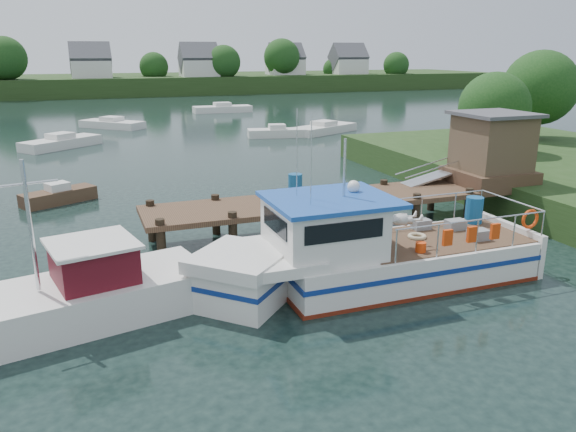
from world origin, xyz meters
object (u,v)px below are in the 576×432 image
object	(u,v)px
lobster_boat	(365,255)
moored_d	(112,124)
work_boat	(60,300)
moored_rowboat	(59,195)
moored_b	(277,132)
moored_c	(324,128)
moored_far	(222,109)
moored_a	(61,142)
dock	(442,168)

from	to	relation	value
lobster_boat	moored_d	distance (m)	41.55
work_boat	moored_rowboat	distance (m)	13.43
moored_b	moored_c	size ratio (longest dim) A/B	0.73
moored_far	moored_c	distance (m)	20.59
moored_a	moored_c	xyz separation A→B (m)	(21.71, 0.41, -0.02)
moored_c	work_boat	bearing A→B (deg)	-142.30
moored_rowboat	moored_c	xyz separation A→B (m)	(21.57, 17.46, 0.03)
dock	lobster_boat	xyz separation A→B (m)	(-6.42, -5.30, -1.25)
moored_rowboat	moored_b	xyz separation A→B (m)	(16.85, 16.54, 0.03)
lobster_boat	moored_c	size ratio (longest dim) A/B	1.63
moored_a	moored_b	bearing A→B (deg)	-20.83
moored_far	dock	bearing A→B (deg)	-106.08
work_boat	moored_b	distance (m)	34.21
work_boat	moored_b	size ratio (longest dim) A/B	1.68
lobster_boat	moored_d	world-z (taller)	lobster_boat
moored_far	moored_a	xyz separation A→B (m)	(-17.52, -20.57, -0.02)
moored_d	lobster_boat	bearing A→B (deg)	-98.43
lobster_boat	moored_a	xyz separation A→B (m)	(-9.20, 30.87, -0.58)
moored_rowboat	moored_a	distance (m)	17.05
work_boat	moored_rowboat	bearing A→B (deg)	78.77
dock	moored_a	distance (m)	30.02
dock	work_boat	world-z (taller)	work_boat
lobster_boat	moored_b	size ratio (longest dim) A/B	2.25
moored_c	moored_rowboat	bearing A→B (deg)	-158.79
dock	lobster_boat	distance (m)	8.41
lobster_boat	dock	bearing A→B (deg)	39.42
moored_rowboat	moored_a	world-z (taller)	moored_a
moored_a	moored_d	xyz separation A→B (m)	(4.33, 10.39, -0.01)
moored_b	moored_c	distance (m)	4.82
work_boat	moored_a	bearing A→B (deg)	78.26
work_boat	moored_b	world-z (taller)	work_boat
moored_d	moored_far	bearing A→B (deg)	22.50
work_boat	moored_far	bearing A→B (deg)	58.91
moored_b	moored_d	bearing A→B (deg)	115.33
dock	moored_d	xyz separation A→B (m)	(-11.28, 35.96, -1.85)
moored_c	moored_b	bearing A→B (deg)	173.27
moored_a	moored_c	bearing A→B (deg)	-18.02
work_boat	moored_rowboat	size ratio (longest dim) A/B	2.41
work_boat	moored_a	size ratio (longest dim) A/B	1.44
moored_c	lobster_boat	bearing A→B (deg)	-129.58
dock	moored_rowboat	world-z (taller)	dock
moored_b	moored_c	world-z (taller)	moored_b
moored_a	moored_c	world-z (taller)	moored_a
moored_rowboat	moored_d	world-z (taller)	moored_d
lobster_boat	work_boat	xyz separation A→B (m)	(-8.73, 0.40, -0.28)
moored_rowboat	moored_b	world-z (taller)	moored_b
dock	moored_c	distance (m)	26.75
lobster_boat	moored_far	size ratio (longest dim) A/B	1.68
moored_rowboat	moored_c	distance (m)	27.75
moored_c	moored_far	bearing A→B (deg)	83.99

